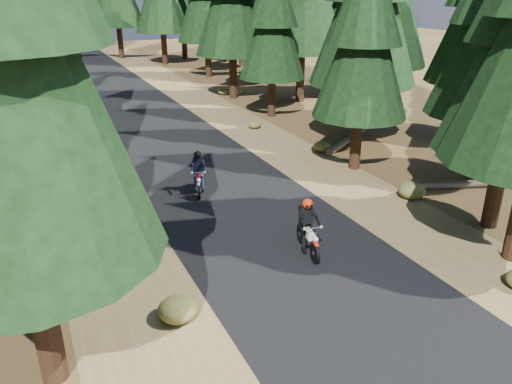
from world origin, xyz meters
TOP-DOWN VIEW (x-y plane):
  - ground at (0.00, 0.00)m, footprint 120.00×120.00m
  - road at (0.00, 5.00)m, footprint 6.00×100.00m
  - shoulder_l at (-4.60, 5.00)m, footprint 3.20×100.00m
  - shoulder_r at (4.60, 5.00)m, footprint 3.20×100.00m
  - log_near at (7.95, 7.63)m, footprint 4.25×3.00m
  - log_far at (8.82, 0.71)m, footprint 3.90×1.65m
  - understory_shrubs at (0.66, 4.83)m, footprint 15.13×30.97m
  - rider_lead at (0.52, -0.93)m, footprint 0.91×1.91m
  - rider_follow at (-0.85, 4.71)m, footprint 1.08×1.86m

SIDE VIEW (x-z plane):
  - ground at x=0.00m, z-range 0.00..0.00m
  - shoulder_l at x=-4.60m, z-range 0.00..0.01m
  - shoulder_r at x=4.60m, z-range 0.00..0.01m
  - road at x=0.00m, z-range 0.00..0.01m
  - log_far at x=8.82m, z-range 0.00..0.24m
  - log_near at x=7.95m, z-range 0.00..0.32m
  - understory_shrubs at x=0.66m, z-range -0.04..0.55m
  - rider_follow at x=-0.85m, z-range -0.26..1.33m
  - rider_lead at x=0.52m, z-range -0.27..1.37m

